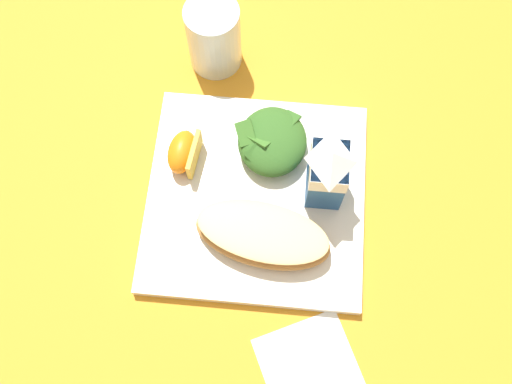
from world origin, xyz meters
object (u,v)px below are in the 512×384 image
object	(u,v)px
cheesy_pizza_bread	(263,235)
paper_napkin	(310,368)
orange_wedge_front	(184,152)
milk_carton	(328,171)
drinking_clear_cup	(214,37)
green_salad_pile	(272,141)
white_plate	(256,197)

from	to	relation	value
cheesy_pizza_bread	paper_napkin	xyz separation A→B (m)	(0.15, 0.07, -0.03)
cheesy_pizza_bread	orange_wedge_front	xyz separation A→B (m)	(-0.10, -0.11, 0.00)
milk_carton	drinking_clear_cup	xyz separation A→B (m)	(-0.20, -0.16, -0.02)
orange_wedge_front	paper_napkin	world-z (taller)	orange_wedge_front
green_salad_pile	drinking_clear_cup	world-z (taller)	drinking_clear_cup
milk_carton	white_plate	bearing A→B (deg)	-79.10
orange_wedge_front	drinking_clear_cup	world-z (taller)	drinking_clear_cup
cheesy_pizza_bread	milk_carton	world-z (taller)	milk_carton
milk_carton	paper_napkin	bearing A→B (deg)	-0.56
cheesy_pizza_bread	orange_wedge_front	size ratio (longest dim) A/B	2.82
white_plate	paper_napkin	distance (m)	0.22
green_salad_pile	paper_napkin	size ratio (longest dim) A/B	0.91
green_salad_pile	drinking_clear_cup	bearing A→B (deg)	-147.33
milk_carton	orange_wedge_front	world-z (taller)	milk_carton
green_salad_pile	cheesy_pizza_bread	bearing A→B (deg)	-0.61
orange_wedge_front	paper_napkin	xyz separation A→B (m)	(0.25, 0.18, -0.03)
cheesy_pizza_bread	orange_wedge_front	world-z (taller)	orange_wedge_front
paper_napkin	cheesy_pizza_bread	bearing A→B (deg)	-155.09
orange_wedge_front	paper_napkin	bearing A→B (deg)	35.82
white_plate	milk_carton	world-z (taller)	milk_carton
white_plate	cheesy_pizza_bread	size ratio (longest dim) A/B	1.55
drinking_clear_cup	white_plate	bearing A→B (deg)	20.01
green_salad_pile	milk_carton	xyz separation A→B (m)	(0.05, 0.07, 0.04)
milk_carton	orange_wedge_front	distance (m)	0.19
green_salad_pile	paper_napkin	xyz separation A→B (m)	(0.28, 0.07, -0.03)
cheesy_pizza_bread	drinking_clear_cup	distance (m)	0.29
white_plate	paper_napkin	xyz separation A→B (m)	(0.21, 0.08, -0.01)
milk_carton	green_salad_pile	bearing A→B (deg)	-126.42
milk_carton	drinking_clear_cup	world-z (taller)	milk_carton
cheesy_pizza_bread	milk_carton	distance (m)	0.11
green_salad_pile	orange_wedge_front	size ratio (longest dim) A/B	1.56
green_salad_pile	orange_wedge_front	distance (m)	0.12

